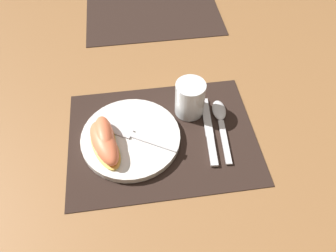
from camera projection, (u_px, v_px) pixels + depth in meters
ground_plane at (162, 137)px, 0.78m from camera, size 3.00×3.00×0.00m
placemat at (162, 137)px, 0.78m from camera, size 0.44×0.33×0.00m
placemat_far at (153, 11)px, 1.10m from camera, size 0.44×0.33×0.00m
plate at (131, 139)px, 0.76m from camera, size 0.23×0.23×0.02m
juice_glass at (190, 100)px, 0.80m from camera, size 0.07×0.07×0.09m
knife at (209, 132)px, 0.78m from camera, size 0.04×0.20×0.01m
spoon at (220, 118)px, 0.81m from camera, size 0.04×0.19×0.01m
fork at (135, 136)px, 0.75m from camera, size 0.17×0.11×0.00m
citrus_wedge_0 at (105, 136)px, 0.73m from camera, size 0.06×0.11×0.05m
citrus_wedge_1 at (104, 144)px, 0.72m from camera, size 0.09×0.14×0.04m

